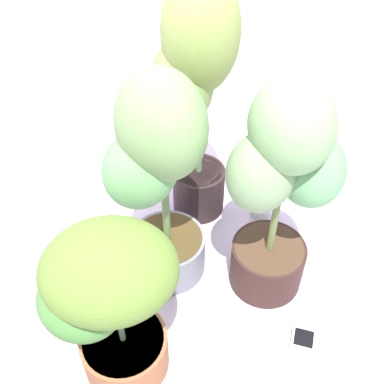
{
  "coord_description": "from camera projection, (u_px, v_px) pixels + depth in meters",
  "views": [
    {
      "loc": [
        -0.5,
        -0.87,
        1.49
      ],
      "look_at": [
        0.08,
        0.05,
        0.43
      ],
      "focal_mm": 44.3,
      "sensor_mm": 36.0,
      "label": 1
    }
  ],
  "objects": [
    {
      "name": "potted_plant_back_right",
      "position": [
        195.0,
        82.0,
        1.64
      ],
      "size": [
        0.37,
        0.37,
        1.01
      ],
      "color": "black",
      "rests_on": "ground"
    },
    {
      "name": "ground_plane",
      "position": [
        182.0,
        292.0,
        1.76
      ],
      "size": [
        8.0,
        8.0,
        0.0
      ],
      "primitive_type": "plane",
      "color": "silver",
      "rests_on": "ground"
    },
    {
      "name": "potted_plant_center",
      "position": [
        158.0,
        173.0,
        1.5
      ],
      "size": [
        0.38,
        0.34,
        0.85
      ],
      "color": "slate",
      "rests_on": "ground"
    },
    {
      "name": "potted_plant_front_left",
      "position": [
        108.0,
        300.0,
        1.3
      ],
      "size": [
        0.48,
        0.47,
        0.61
      ],
      "color": "#935834",
      "rests_on": "ground"
    },
    {
      "name": "hygrometer_box",
      "position": [
        303.0,
        340.0,
        1.61
      ],
      "size": [
        0.11,
        0.11,
        0.03
      ],
      "rotation": [
        0.0,
        0.0,
        -0.84
      ],
      "color": "white",
      "rests_on": "ground"
    },
    {
      "name": "nutrient_bottle",
      "position": [
        262.0,
        194.0,
        1.96
      ],
      "size": [
        0.08,
        0.08,
        0.26
      ],
      "color": "white",
      "rests_on": "ground"
    },
    {
      "name": "potted_plant_front_right",
      "position": [
        282.0,
        185.0,
        1.46
      ],
      "size": [
        0.44,
        0.33,
        0.85
      ],
      "color": "#341E19",
      "rests_on": "ground"
    }
  ]
}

